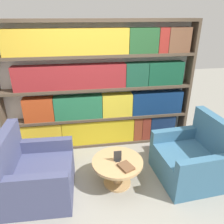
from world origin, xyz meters
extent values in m
plane|color=gray|center=(0.00, 0.00, 0.00)|extent=(14.00, 14.00, 0.00)
cube|color=silver|center=(0.00, 1.62, 1.13)|extent=(3.39, 0.05, 2.27)
cube|color=brown|center=(1.67, 1.49, 1.13)|extent=(0.05, 0.30, 2.27)
cube|color=brown|center=(0.00, 1.49, 0.03)|extent=(3.29, 0.30, 0.05)
cube|color=brown|center=(0.00, 1.49, 0.57)|extent=(3.29, 0.30, 0.05)
cube|color=brown|center=(0.00, 1.49, 1.13)|extent=(3.29, 0.30, 0.05)
cube|color=brown|center=(0.00, 1.49, 1.70)|extent=(3.29, 0.30, 0.05)
cube|color=brown|center=(0.00, 1.49, 2.24)|extent=(3.29, 0.30, 0.05)
cube|color=gold|center=(-1.12, 1.47, 0.28)|extent=(0.83, 0.20, 0.47)
cube|color=gold|center=(-0.02, 1.47, 0.28)|extent=(1.35, 0.20, 0.47)
cube|color=brown|center=(0.74, 1.47, 0.28)|extent=(0.16, 0.20, 0.47)
cube|color=maroon|center=(0.91, 1.47, 0.28)|extent=(0.16, 0.20, 0.47)
cube|color=#14284D|center=(1.24, 1.47, 0.28)|extent=(0.49, 0.20, 0.47)
cube|color=#B4411B|center=(-1.06, 1.47, 0.80)|extent=(0.51, 0.20, 0.42)
cube|color=#246D46|center=(-0.37, 1.47, 0.80)|extent=(0.84, 0.20, 0.42)
cube|color=gold|center=(0.33, 1.47, 0.80)|extent=(0.55, 0.20, 0.42)
cube|color=navy|center=(1.09, 1.47, 0.80)|extent=(0.95, 0.20, 0.42)
cube|color=maroon|center=(-0.46, 1.47, 1.36)|extent=(1.87, 0.20, 0.41)
cube|color=#1A4E38|center=(0.67, 1.47, 1.36)|extent=(0.40, 0.20, 0.41)
cube|color=#144C32|center=(1.20, 1.47, 1.36)|extent=(0.64, 0.20, 0.41)
cube|color=gold|center=(-0.48, 1.47, 1.93)|extent=(1.97, 0.20, 0.40)
cube|color=#25582D|center=(0.76, 1.47, 1.93)|extent=(0.49, 0.20, 0.40)
cube|color=maroon|center=(1.10, 1.47, 1.93)|extent=(0.16, 0.20, 0.40)
cube|color=brown|center=(1.38, 1.47, 1.93)|extent=(0.38, 0.20, 0.40)
cube|color=#42476B|center=(-0.95, 0.30, 0.22)|extent=(0.91, 0.96, 0.45)
cube|color=#42476B|center=(-1.31, 0.32, 0.71)|extent=(0.17, 0.93, 0.53)
cube|color=#42476B|center=(-0.89, -0.10, 0.54)|extent=(0.74, 0.15, 0.19)
cube|color=#42476B|center=(-0.86, 0.70, 0.54)|extent=(0.74, 0.15, 0.19)
cube|color=#386684|center=(1.23, 0.30, 0.22)|extent=(0.94, 0.99, 0.45)
cube|color=#386684|center=(1.60, 0.33, 0.71)|extent=(0.21, 0.94, 0.53)
cube|color=#386684|center=(1.13, 0.70, 0.54)|extent=(0.74, 0.17, 0.19)
cube|color=#386684|center=(1.19, -0.10, 0.54)|extent=(0.74, 0.17, 0.19)
cylinder|color=tan|center=(0.14, 0.33, 0.18)|extent=(0.13, 0.13, 0.37)
cylinder|color=tan|center=(0.14, 0.33, 0.01)|extent=(0.41, 0.41, 0.03)
cylinder|color=tan|center=(0.14, 0.33, 0.39)|extent=(0.74, 0.74, 0.04)
cube|color=black|center=(0.14, 0.33, 0.41)|extent=(0.07, 0.06, 0.01)
cube|color=#2D2D2D|center=(0.14, 0.33, 0.49)|extent=(0.11, 0.01, 0.17)
cube|color=brown|center=(0.23, 0.16, 0.43)|extent=(0.23, 0.26, 0.03)
camera|label=1|loc=(-0.33, -2.18, 2.34)|focal=35.00mm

